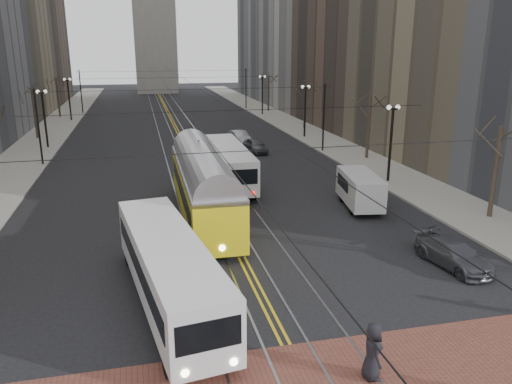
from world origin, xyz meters
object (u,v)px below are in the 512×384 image
rear_bus (228,165)px  cargo_van (360,191)px  streetcar (203,191)px  sedan_grey (256,145)px  transit_bus (169,272)px  sedan_parked (454,254)px  sedan_silver (240,137)px  pedestrian_a (373,351)px

rear_bus → cargo_van: size_ratio=2.20×
streetcar → sedan_grey: streetcar is taller
transit_bus → sedan_parked: size_ratio=2.64×
rear_bus → streetcar: bearing=-110.2°
sedan_grey → sedan_silver: sedan_silver is taller
sedan_grey → pedestrian_a: pedestrian_a is taller
cargo_van → pedestrian_a: cargo_van is taller
streetcar → rear_bus: bearing=69.2°
streetcar → sedan_grey: 19.77m
sedan_parked → cargo_van: bearing=85.5°
rear_bus → sedan_grey: rear_bus is taller
rear_bus → transit_bus: bearing=-106.5°
sedan_silver → pedestrian_a: (-3.75, -39.41, 0.26)m
cargo_van → sedan_parked: 9.31m
rear_bus → sedan_parked: bearing=-64.5°
cargo_van → sedan_grey: bearing=106.7°
streetcar → sedan_parked: size_ratio=3.34×
rear_bus → sedan_parked: (7.70, -16.88, -0.82)m
transit_bus → streetcar: (2.70, 10.29, 0.27)m
rear_bus → sedan_silver: bearing=76.6°
cargo_van → rear_bus: bearing=142.4°
sedan_grey → pedestrian_a: size_ratio=2.15×
rear_bus → cargo_van: (7.15, -7.60, -0.33)m
transit_bus → rear_bus: 18.40m
sedan_parked → pedestrian_a: (-7.42, -6.77, 0.33)m
sedan_silver → rear_bus: bearing=-112.8°
transit_bus → streetcar: size_ratio=0.79×
rear_bus → sedan_silver: size_ratio=2.65×
streetcar → cargo_van: 9.99m
sedan_parked → transit_bus: bearing=175.0°
sedan_parked → rear_bus: bearing=106.6°
sedan_grey → sedan_silver: size_ratio=0.96×
sedan_grey → pedestrian_a: 34.94m
sedan_grey → sedan_parked: sedan_grey is taller
transit_bus → pedestrian_a: transit_bus is taller
cargo_van → sedan_grey: cargo_van is taller
rear_bus → sedan_silver: 16.28m
sedan_grey → sedan_silver: 4.79m
cargo_van → pedestrian_a: (-6.87, -16.06, -0.16)m
pedestrian_a → sedan_grey: bearing=-1.3°
rear_bus → pedestrian_a: rear_bus is taller
sedan_silver → sedan_parked: (3.68, -32.64, -0.07)m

